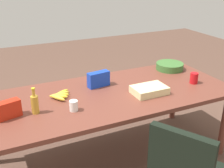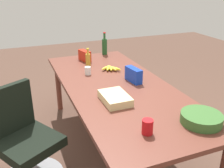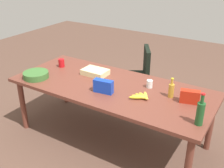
{
  "view_description": "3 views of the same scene",
  "coord_description": "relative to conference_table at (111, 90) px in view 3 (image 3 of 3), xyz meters",
  "views": [
    {
      "loc": [
        -0.99,
        -2.18,
        1.85
      ],
      "look_at": [
        0.04,
        0.03,
        0.82
      ],
      "focal_mm": 44.77,
      "sensor_mm": 36.0,
      "label": 1
    },
    {
      "loc": [
        2.23,
        -0.94,
        1.77
      ],
      "look_at": [
        0.03,
        -0.07,
        0.78
      ],
      "focal_mm": 40.99,
      "sensor_mm": 36.0,
      "label": 2
    },
    {
      "loc": [
        -1.54,
        2.45,
        2.14
      ],
      "look_at": [
        -0.06,
        0.08,
        0.81
      ],
      "focal_mm": 43.62,
      "sensor_mm": 36.0,
      "label": 3
    }
  ],
  "objects": [
    {
      "name": "ground_plane",
      "position": [
        0.0,
        0.0,
        -0.68
      ],
      "size": [
        10.0,
        10.0,
        0.0
      ],
      "primitive_type": "plane",
      "color": "brown"
    },
    {
      "name": "conference_table",
      "position": [
        0.0,
        0.0,
        0.0
      ],
      "size": [
        2.4,
        1.03,
        0.75
      ],
      "color": "brown",
      "rests_on": "ground"
    },
    {
      "name": "office_chair",
      "position": [
        0.17,
        -0.96,
        -0.33
      ],
      "size": [
        0.66,
        0.66,
        0.91
      ],
      "color": "gray",
      "rests_on": "ground"
    },
    {
      "name": "dressing_bottle",
      "position": [
        -0.7,
        -0.1,
        0.15
      ],
      "size": [
        0.07,
        0.07,
        0.22
      ],
      "color": "gold",
      "rests_on": "conference_table"
    },
    {
      "name": "chip_bag_red",
      "position": [
        -0.91,
        -0.08,
        0.14
      ],
      "size": [
        0.21,
        0.13,
        0.14
      ],
      "primitive_type": "cube",
      "rotation": [
        0.0,
        0.0,
        0.26
      ],
      "color": "red",
      "rests_on": "conference_table"
    },
    {
      "name": "paper_cup",
      "position": [
        -0.41,
        -0.19,
        0.11
      ],
      "size": [
        0.09,
        0.09,
        0.09
      ],
      "primitive_type": "cylinder",
      "rotation": [
        0.0,
        0.0,
        0.3
      ],
      "color": "white",
      "rests_on": "conference_table"
    },
    {
      "name": "banana_bunch",
      "position": [
        -0.45,
        0.1,
        0.09
      ],
      "size": [
        0.21,
        0.23,
        0.04
      ],
      "color": "yellow",
      "rests_on": "conference_table"
    },
    {
      "name": "red_solo_cup",
      "position": [
        0.89,
        -0.14,
        0.12
      ],
      "size": [
        0.1,
        0.1,
        0.11
      ],
      "primitive_type": "cylinder",
      "rotation": [
        0.0,
        0.0,
        -0.23
      ],
      "color": "red",
      "rests_on": "conference_table"
    },
    {
      "name": "salad_bowl",
      "position": [
        0.92,
        0.31,
        0.1
      ],
      "size": [
        0.38,
        0.38,
        0.08
      ],
      "primitive_type": "cylinder",
      "rotation": [
        0.0,
        0.0,
        -0.26
      ],
      "color": "#3B6B30",
      "rests_on": "conference_table"
    },
    {
      "name": "wine_bottle",
      "position": [
        -1.11,
        0.27,
        0.19
      ],
      "size": [
        0.09,
        0.09,
        0.32
      ],
      "color": "#1F5225",
      "rests_on": "conference_table"
    },
    {
      "name": "sheet_cake",
      "position": [
        0.34,
        -0.16,
        0.1
      ],
      "size": [
        0.32,
        0.22,
        0.07
      ],
      "primitive_type": "cube",
      "rotation": [
        0.0,
        0.0,
        -0.0
      ],
      "color": "beige",
      "rests_on": "conference_table"
    },
    {
      "name": "chip_bag_blue",
      "position": [
        -0.02,
        0.2,
        0.14
      ],
      "size": [
        0.23,
        0.11,
        0.15
      ],
      "primitive_type": "cube",
      "rotation": [
        0.0,
        0.0,
        0.14
      ],
      "color": "#153CBF",
      "rests_on": "conference_table"
    }
  ]
}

